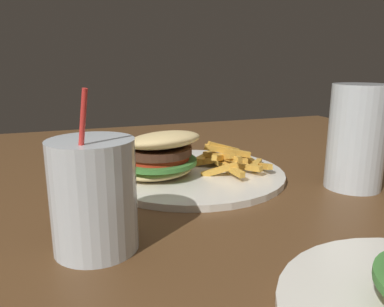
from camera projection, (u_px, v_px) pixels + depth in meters
name	position (u px, v px, depth m)	size (l,w,h in m)	color
dining_table	(188.00, 297.00, 0.49)	(1.43, 1.34, 0.77)	brown
meal_plate_near	(180.00, 164.00, 0.60)	(0.30, 0.30, 0.09)	silver
beer_glass	(356.00, 140.00, 0.55)	(0.08, 0.08, 0.16)	silver
juice_glass	(94.00, 199.00, 0.37)	(0.09, 0.09, 0.17)	silver
spoon	(85.00, 168.00, 0.65)	(0.09, 0.14, 0.01)	silver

